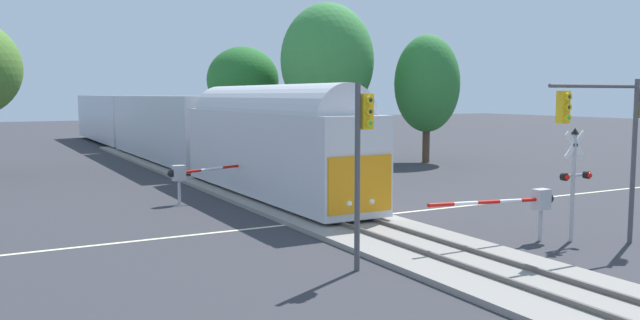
{
  "coord_description": "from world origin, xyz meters",
  "views": [
    {
      "loc": [
        -12.66,
        -22.1,
        5.01
      ],
      "look_at": [
        1.49,
        3.91,
        2.0
      ],
      "focal_mm": 36.17,
      "sensor_mm": 36.0,
      "label": 1
    }
  ],
  "objects_px": {
    "crossing_gate_near": "(529,202)",
    "traffic_signal_near_right": "(613,121)",
    "oak_far_right": "(327,61)",
    "traffic_signal_median": "(362,146)",
    "traffic_signal_far_side": "(334,117)",
    "crossing_signal_mast": "(574,173)",
    "commuter_train": "(162,125)",
    "crossing_gate_far": "(193,173)",
    "maple_right_background": "(427,84)",
    "elm_centre_background": "(243,80)"
  },
  "relations": [
    {
      "from": "commuter_train",
      "to": "traffic_signal_median",
      "type": "height_order",
      "value": "commuter_train"
    },
    {
      "from": "traffic_signal_far_side",
      "to": "crossing_gate_far",
      "type": "bearing_deg",
      "value": -164.87
    },
    {
      "from": "crossing_gate_far",
      "to": "traffic_signal_near_right",
      "type": "height_order",
      "value": "traffic_signal_near_right"
    },
    {
      "from": "elm_centre_background",
      "to": "maple_right_background",
      "type": "bearing_deg",
      "value": -41.21
    },
    {
      "from": "traffic_signal_far_side",
      "to": "oak_far_right",
      "type": "relative_size",
      "value": 0.49
    },
    {
      "from": "commuter_train",
      "to": "traffic_signal_median",
      "type": "relative_size",
      "value": 11.15
    },
    {
      "from": "traffic_signal_median",
      "to": "traffic_signal_far_side",
      "type": "height_order",
      "value": "traffic_signal_far_side"
    },
    {
      "from": "crossing_signal_mast",
      "to": "traffic_signal_near_right",
      "type": "height_order",
      "value": "traffic_signal_near_right"
    },
    {
      "from": "maple_right_background",
      "to": "elm_centre_background",
      "type": "relative_size",
      "value": 1.07
    },
    {
      "from": "crossing_signal_mast",
      "to": "traffic_signal_near_right",
      "type": "xyz_separation_m",
      "value": [
        0.43,
        -1.09,
        1.79
      ]
    },
    {
      "from": "traffic_signal_near_right",
      "to": "oak_far_right",
      "type": "xyz_separation_m",
      "value": [
        4.65,
        27.38,
        3.3
      ]
    },
    {
      "from": "traffic_signal_near_right",
      "to": "commuter_train",
      "type": "bearing_deg",
      "value": 99.46
    },
    {
      "from": "commuter_train",
      "to": "crossing_gate_near",
      "type": "xyz_separation_m",
      "value": [
        3.83,
        -32.51,
        -1.32
      ]
    },
    {
      "from": "traffic_signal_near_right",
      "to": "oak_far_right",
      "type": "distance_m",
      "value": 27.97
    },
    {
      "from": "crossing_gate_near",
      "to": "oak_far_right",
      "type": "distance_m",
      "value": 27.2
    },
    {
      "from": "elm_centre_background",
      "to": "oak_far_right",
      "type": "height_order",
      "value": "oak_far_right"
    },
    {
      "from": "crossing_gate_near",
      "to": "traffic_signal_near_right",
      "type": "height_order",
      "value": "traffic_signal_near_right"
    },
    {
      "from": "crossing_signal_mast",
      "to": "elm_centre_background",
      "type": "xyz_separation_m",
      "value": [
        0.97,
        32.46,
        3.73
      ]
    },
    {
      "from": "traffic_signal_median",
      "to": "traffic_signal_far_side",
      "type": "distance_m",
      "value": 17.84
    },
    {
      "from": "commuter_train",
      "to": "maple_right_background",
      "type": "height_order",
      "value": "maple_right_background"
    },
    {
      "from": "maple_right_background",
      "to": "elm_centre_background",
      "type": "height_order",
      "value": "maple_right_background"
    },
    {
      "from": "crossing_signal_mast",
      "to": "oak_far_right",
      "type": "relative_size",
      "value": 0.34
    },
    {
      "from": "traffic_signal_near_right",
      "to": "oak_far_right",
      "type": "bearing_deg",
      "value": 80.35
    },
    {
      "from": "traffic_signal_near_right",
      "to": "traffic_signal_far_side",
      "type": "bearing_deg",
      "value": 91.74
    },
    {
      "from": "crossing_gate_near",
      "to": "elm_centre_background",
      "type": "bearing_deg",
      "value": 85.68
    },
    {
      "from": "crossing_gate_near",
      "to": "crossing_signal_mast",
      "type": "bearing_deg",
      "value": -22.36
    },
    {
      "from": "traffic_signal_far_side",
      "to": "maple_right_background",
      "type": "height_order",
      "value": "maple_right_background"
    },
    {
      "from": "crossing_gate_near",
      "to": "crossing_signal_mast",
      "type": "distance_m",
      "value": 1.83
    },
    {
      "from": "crossing_signal_mast",
      "to": "traffic_signal_far_side",
      "type": "height_order",
      "value": "traffic_signal_far_side"
    },
    {
      "from": "traffic_signal_far_side",
      "to": "traffic_signal_near_right",
      "type": "xyz_separation_m",
      "value": [
        0.53,
        -17.31,
        0.39
      ]
    },
    {
      "from": "traffic_signal_far_side",
      "to": "oak_far_right",
      "type": "distance_m",
      "value": 11.91
    },
    {
      "from": "commuter_train",
      "to": "crossing_gate_near",
      "type": "height_order",
      "value": "commuter_train"
    },
    {
      "from": "traffic_signal_far_side",
      "to": "oak_far_right",
      "type": "xyz_separation_m",
      "value": [
        5.18,
        10.08,
        3.68
      ]
    },
    {
      "from": "crossing_signal_mast",
      "to": "traffic_signal_median",
      "type": "relative_size",
      "value": 0.73
    },
    {
      "from": "crossing_gate_far",
      "to": "crossing_gate_near",
      "type": "bearing_deg",
      "value": -60.21
    },
    {
      "from": "traffic_signal_median",
      "to": "oak_far_right",
      "type": "distance_m",
      "value": 29.42
    },
    {
      "from": "crossing_signal_mast",
      "to": "commuter_train",
      "type": "bearing_deg",
      "value": 99.04
    },
    {
      "from": "traffic_signal_median",
      "to": "traffic_signal_near_right",
      "type": "relative_size",
      "value": 0.97
    },
    {
      "from": "crossing_gate_near",
      "to": "traffic_signal_far_side",
      "type": "xyz_separation_m",
      "value": [
        1.34,
        15.63,
        2.37
      ]
    },
    {
      "from": "elm_centre_background",
      "to": "traffic_signal_median",
      "type": "bearing_deg",
      "value": -106.08
    },
    {
      "from": "traffic_signal_near_right",
      "to": "maple_right_background",
      "type": "xyz_separation_m",
      "value": [
        11.25,
        24.17,
        1.63
      ]
    },
    {
      "from": "commuter_train",
      "to": "oak_far_right",
      "type": "height_order",
      "value": "oak_far_right"
    },
    {
      "from": "traffic_signal_near_right",
      "to": "crossing_gate_far",
      "type": "bearing_deg",
      "value": 122.34
    },
    {
      "from": "maple_right_background",
      "to": "elm_centre_background",
      "type": "xyz_separation_m",
      "value": [
        -10.71,
        9.38,
        0.31
      ]
    },
    {
      "from": "crossing_gate_far",
      "to": "traffic_signal_near_right",
      "type": "bearing_deg",
      "value": -57.66
    },
    {
      "from": "crossing_gate_far",
      "to": "traffic_signal_near_right",
      "type": "relative_size",
      "value": 1.06
    },
    {
      "from": "maple_right_background",
      "to": "crossing_signal_mast",
      "type": "bearing_deg",
      "value": -116.84
    },
    {
      "from": "crossing_signal_mast",
      "to": "elm_centre_background",
      "type": "height_order",
      "value": "elm_centre_background"
    },
    {
      "from": "commuter_train",
      "to": "crossing_signal_mast",
      "type": "distance_m",
      "value": 33.52
    },
    {
      "from": "crossing_gate_far",
      "to": "elm_centre_background",
      "type": "height_order",
      "value": "elm_centre_background"
    }
  ]
}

